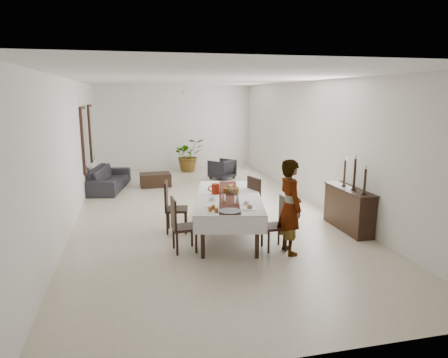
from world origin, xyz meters
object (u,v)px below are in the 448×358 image
woman (290,207)px  sideboard_body (348,210)px  sofa (108,178)px  red_pitcher (215,189)px  dining_table_top (229,198)px

woman → sideboard_body: size_ratio=1.19×
woman → sofa: bearing=27.1°
sideboard_body → red_pitcher: bearing=170.3°
woman → sofa: size_ratio=0.75×
dining_table_top → sideboard_body: bearing=6.9°
red_pitcher → woman: bearing=-52.6°
red_pitcher → sofa: (-2.39, 4.55, -0.60)m
sideboard_body → sofa: (-5.19, 5.03, -0.10)m
dining_table_top → woman: (0.85, -1.19, 0.08)m
sideboard_body → sofa: size_ratio=0.63×
dining_table_top → woman: size_ratio=1.50×
woman → sideboard_body: woman is taller
dining_table_top → woman: woman is taller
dining_table_top → red_pitcher: 0.35m
red_pitcher → sideboard_body: bearing=-9.7°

